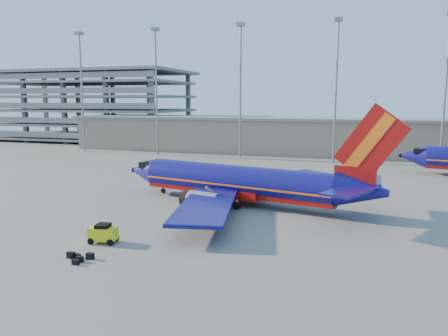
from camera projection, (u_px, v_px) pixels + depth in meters
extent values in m
plane|color=slate|center=(176.00, 208.00, 51.39)|extent=(220.00, 220.00, 0.00)
cube|color=#88715E|center=(315.00, 137.00, 102.36)|extent=(120.00, 15.00, 8.00)
cube|color=slate|center=(316.00, 119.00, 101.71)|extent=(122.00, 16.00, 0.60)
cube|color=slate|center=(92.00, 137.00, 139.52)|extent=(60.00, 30.00, 0.70)
cube|color=slate|center=(92.00, 123.00, 138.87)|extent=(60.00, 30.00, 0.70)
cube|color=slate|center=(91.00, 110.00, 138.22)|extent=(60.00, 30.00, 0.70)
cube|color=slate|center=(90.00, 97.00, 137.57)|extent=(60.00, 30.00, 0.70)
cube|color=slate|center=(90.00, 83.00, 136.93)|extent=(60.00, 30.00, 0.70)
cube|color=slate|center=(89.00, 73.00, 136.43)|extent=(62.00, 32.00, 0.80)
cube|color=slate|center=(113.00, 106.00, 150.29)|extent=(1.20, 1.20, 21.00)
cylinder|color=gray|center=(82.00, 94.00, 106.05)|extent=(0.44, 0.44, 28.00)
cube|color=gray|center=(79.00, 33.00, 103.84)|extent=(1.60, 1.60, 0.70)
cylinder|color=gray|center=(156.00, 94.00, 100.04)|extent=(0.44, 0.44, 28.00)
cube|color=gray|center=(155.00, 29.00, 97.83)|extent=(1.60, 1.60, 0.70)
cylinder|color=gray|center=(240.00, 93.00, 94.03)|extent=(0.44, 0.44, 28.00)
cube|color=gray|center=(241.00, 25.00, 91.82)|extent=(1.60, 1.60, 0.70)
cylinder|color=gray|center=(336.00, 93.00, 88.02)|extent=(0.44, 0.44, 28.00)
cube|color=gray|center=(339.00, 19.00, 85.81)|extent=(1.60, 1.60, 0.70)
cylinder|color=gray|center=(445.00, 92.00, 82.01)|extent=(0.44, 0.44, 28.00)
cylinder|color=navy|center=(236.00, 181.00, 53.33)|extent=(25.06, 9.24, 3.83)
cube|color=#9E0F0C|center=(236.00, 189.00, 53.48)|extent=(24.90, 8.53, 1.34)
cube|color=orange|center=(236.00, 183.00, 53.37)|extent=(25.07, 9.28, 0.23)
cone|color=navy|center=(145.00, 171.00, 60.65)|extent=(5.09, 4.70, 3.83)
cube|color=black|center=(152.00, 165.00, 59.82)|extent=(3.02, 3.17, 0.83)
cone|color=navy|center=(362.00, 191.00, 45.69)|extent=(6.09, 4.93, 3.83)
cube|color=#9E0F0C|center=(355.00, 177.00, 45.89)|extent=(4.36, 1.52, 2.28)
cube|color=#9E0F0C|center=(371.00, 143.00, 44.61)|extent=(7.48, 2.01, 8.25)
cube|color=orange|center=(369.00, 143.00, 44.71)|extent=(5.02, 1.54, 6.47)
cube|color=navy|center=(366.00, 180.00, 48.81)|extent=(3.20, 6.66, 0.23)
cube|color=navy|center=(350.00, 191.00, 42.82)|extent=(5.60, 7.31, 0.23)
cube|color=navy|center=(278.00, 178.00, 60.44)|extent=(13.75, 15.94, 0.36)
cube|color=navy|center=(207.00, 205.00, 44.94)|extent=(8.18, 16.73, 0.36)
cube|color=#9E0F0C|center=(240.00, 192.00, 53.28)|extent=(6.95, 5.31, 1.03)
cylinder|color=gray|center=(248.00, 185.00, 58.78)|extent=(4.11, 2.94, 2.17)
cylinder|color=gray|center=(204.00, 201.00, 49.62)|extent=(4.11, 2.94, 2.17)
cylinder|color=gray|center=(163.00, 189.00, 59.38)|extent=(0.30, 0.30, 1.14)
cylinder|color=black|center=(163.00, 191.00, 59.42)|extent=(0.70, 0.40, 0.66)
cylinder|color=black|center=(257.00, 197.00, 55.20)|extent=(0.97, 0.75, 0.87)
cylinder|color=black|center=(237.00, 206.00, 50.62)|extent=(0.97, 0.75, 0.87)
cone|color=navy|center=(413.00, 156.00, 76.02)|extent=(5.14, 4.70, 3.98)
cube|color=black|center=(422.00, 151.00, 75.22)|extent=(3.03, 3.20, 0.86)
cube|color=yellow|center=(103.00, 234.00, 38.69)|extent=(2.56, 1.70, 1.13)
cube|color=black|center=(103.00, 226.00, 38.59)|extent=(1.31, 1.40, 0.40)
cylinder|color=black|center=(97.00, 237.00, 39.53)|extent=(0.61, 0.29, 0.59)
cylinder|color=black|center=(91.00, 241.00, 38.31)|extent=(0.61, 0.29, 0.59)
cylinder|color=black|center=(116.00, 238.00, 39.25)|extent=(0.61, 0.29, 0.59)
cylinder|color=black|center=(110.00, 242.00, 38.03)|extent=(0.61, 0.29, 0.59)
cube|color=black|center=(71.00, 255.00, 35.00)|extent=(0.65, 0.34, 0.51)
cube|color=black|center=(76.00, 262.00, 33.63)|extent=(0.58, 0.34, 0.40)
cube|color=black|center=(80.00, 259.00, 34.15)|extent=(0.65, 0.52, 0.46)
cube|color=black|center=(78.00, 256.00, 34.98)|extent=(0.63, 0.54, 0.36)
cube|color=black|center=(70.00, 255.00, 35.06)|extent=(0.60, 0.52, 0.44)
cube|color=black|center=(90.00, 256.00, 34.80)|extent=(0.65, 0.43, 0.50)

